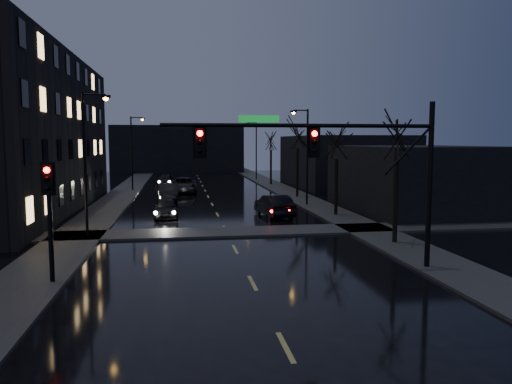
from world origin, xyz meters
name	(u,v)px	position (x,y,z in m)	size (l,w,h in m)	color
ground	(304,384)	(0.00, 0.00, 0.00)	(160.00, 160.00, 0.00)	black
sidewalk_left	(114,201)	(-8.50, 35.00, 0.06)	(3.00, 140.00, 0.12)	#2D2D2B
sidewalk_right	(301,198)	(8.50, 35.00, 0.06)	(3.00, 140.00, 0.12)	#2D2D2B
sidewalk_cross	(227,232)	(0.00, 18.50, 0.06)	(40.00, 3.00, 0.12)	#2D2D2B
commercial_right_near	(416,178)	(15.50, 26.00, 2.50)	(10.00, 14.00, 5.00)	black
commercial_right_far	(343,161)	(17.00, 48.00, 3.00)	(12.00, 18.00, 6.00)	black
far_block	(178,149)	(-3.00, 78.00, 4.00)	(22.00, 10.00, 8.00)	black
signal_mast	(343,154)	(3.85, 9.00, 4.87)	(11.11, 0.41, 7.00)	black
signal_pole_left	(49,205)	(-7.50, 8.99, 3.01)	(0.35, 0.41, 4.53)	black
tree_near	(398,125)	(8.40, 14.00, 6.22)	(3.52, 3.52, 8.08)	black
tree_mid_a	(337,135)	(8.40, 24.00, 5.83)	(3.30, 3.30, 7.58)	black
tree_mid_b	(298,128)	(8.40, 36.00, 6.61)	(3.74, 3.74, 8.59)	black
tree_far	(271,136)	(8.40, 50.00, 6.06)	(3.43, 3.43, 7.88)	black
streetlight_l_near	(89,152)	(-7.58, 18.00, 4.77)	(1.53, 0.28, 8.00)	black
streetlight_l_far	(134,147)	(-7.58, 45.00, 4.77)	(1.53, 0.28, 8.00)	black
streetlight_r_mid	(305,149)	(7.58, 30.00, 4.77)	(1.53, 0.28, 8.00)	black
streetlight_r_far	(255,146)	(7.58, 58.00, 4.77)	(1.53, 0.28, 8.00)	black
oncoming_car_a	(166,208)	(-3.72, 25.16, 0.70)	(1.64, 4.08, 1.39)	black
oncoming_car_b	(168,193)	(-3.73, 34.61, 0.79)	(1.67, 4.79, 1.58)	black
oncoming_car_c	(184,185)	(-2.33, 41.86, 0.81)	(2.70, 5.85, 1.63)	black
oncoming_car_d	(165,180)	(-4.51, 50.96, 0.64)	(1.80, 4.43, 1.29)	black
lead_car	(274,206)	(3.95, 24.41, 0.79)	(1.67, 4.78, 1.57)	black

